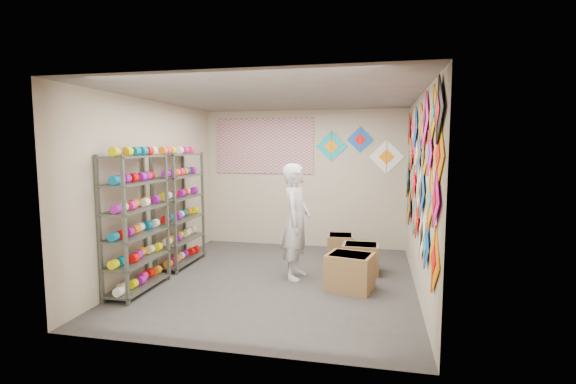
% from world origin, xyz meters
% --- Properties ---
extents(ground, '(4.50, 4.50, 0.00)m').
position_xyz_m(ground, '(0.00, 0.00, 0.00)').
color(ground, '#33302D').
extents(room_walls, '(4.50, 4.50, 4.50)m').
position_xyz_m(room_walls, '(0.00, 0.00, 1.64)').
color(room_walls, tan).
rests_on(room_walls, ground).
extents(shelf_rack_front, '(0.40, 1.10, 1.90)m').
position_xyz_m(shelf_rack_front, '(-1.78, -0.85, 0.95)').
color(shelf_rack_front, '#4C5147').
rests_on(shelf_rack_front, ground).
extents(shelf_rack_back, '(0.40, 1.10, 1.90)m').
position_xyz_m(shelf_rack_back, '(-1.78, 0.45, 0.95)').
color(shelf_rack_back, '#4C5147').
rests_on(shelf_rack_back, ground).
extents(string_spools, '(0.12, 2.36, 0.12)m').
position_xyz_m(string_spools, '(-1.78, -0.20, 1.05)').
color(string_spools, '#F91C72').
rests_on(string_spools, ground).
extents(kite_wall_display, '(0.06, 4.27, 2.09)m').
position_xyz_m(kite_wall_display, '(1.98, -0.08, 1.66)').
color(kite_wall_display, orange).
rests_on(kite_wall_display, room_walls).
extents(back_wall_kites, '(1.68, 0.02, 0.90)m').
position_xyz_m(back_wall_kites, '(1.11, 2.24, 1.95)').
color(back_wall_kites, '#119BA1').
rests_on(back_wall_kites, room_walls).
extents(poster, '(2.00, 0.01, 1.10)m').
position_xyz_m(poster, '(-0.80, 2.23, 2.00)').
color(poster, '#5D4697').
rests_on(poster, room_walls).
extents(shopkeeper, '(0.69, 0.50, 1.74)m').
position_xyz_m(shopkeeper, '(0.26, 0.17, 0.87)').
color(shopkeeper, silver).
rests_on(shopkeeper, ground).
extents(carton_a, '(0.71, 0.63, 0.51)m').
position_xyz_m(carton_a, '(1.09, -0.19, 0.25)').
color(carton_a, brown).
rests_on(carton_a, ground).
extents(carton_b, '(0.57, 0.47, 0.46)m').
position_xyz_m(carton_b, '(1.21, 0.63, 0.23)').
color(carton_b, brown).
rests_on(carton_b, ground).
extents(carton_c, '(0.49, 0.53, 0.43)m').
position_xyz_m(carton_c, '(0.82, 1.40, 0.22)').
color(carton_c, brown).
rests_on(carton_c, ground).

